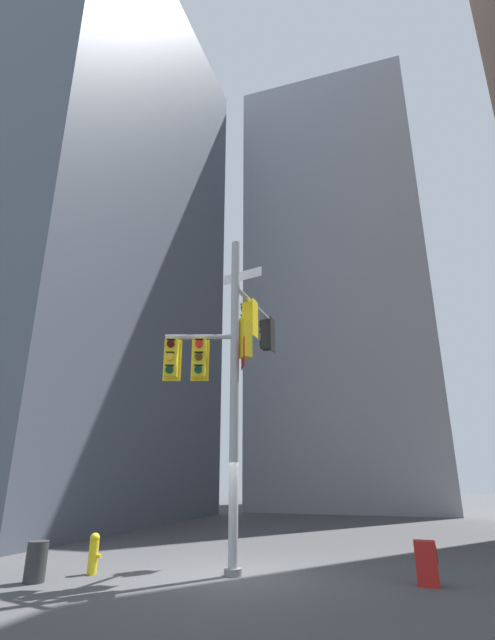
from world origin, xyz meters
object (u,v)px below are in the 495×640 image
at_px(signal_pole_assembly, 231,360).
at_px(newspaper_box, 426,563).
at_px(fire_hydrant, 94,552).
at_px(trash_bin, 36,562).

distance_m(signal_pole_assembly, newspaper_box, 6.59).
height_order(signal_pole_assembly, fire_hydrant, signal_pole_assembly).
relative_size(signal_pole_assembly, newspaper_box, 9.93).
bearing_deg(fire_hydrant, trash_bin, -118.36).
bearing_deg(signal_pole_assembly, fire_hydrant, -156.60).
xyz_separation_m(signal_pole_assembly, newspaper_box, (4.50, -0.12, -4.80)).
bearing_deg(newspaper_box, signal_pole_assembly, 178.43).
xyz_separation_m(fire_hydrant, trash_bin, (-0.63, -1.17, -0.06)).
bearing_deg(newspaper_box, trash_bin, -163.99).
bearing_deg(fire_hydrant, signal_pole_assembly, 23.40).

